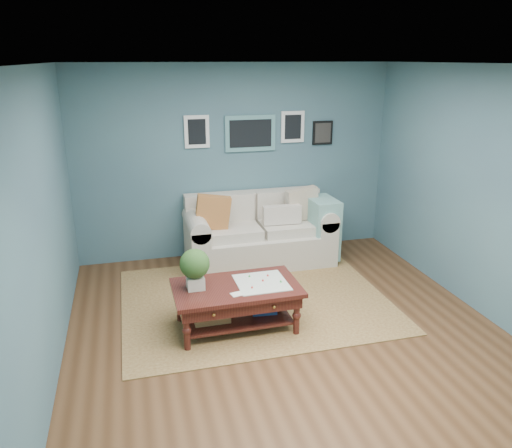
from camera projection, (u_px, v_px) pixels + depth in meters
name	position (u px, v px, depth m)	size (l,w,h in m)	color
room_shell	(291.00, 209.00, 4.82)	(5.00, 5.02, 2.70)	brown
area_rug	(255.00, 300.00, 5.96)	(3.09, 2.47, 0.01)	brown
loveseat	(265.00, 232.00, 6.99)	(2.06, 0.94, 1.06)	beige
coffee_table	(230.00, 294.00, 5.22)	(1.32, 0.78, 0.92)	#37100F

